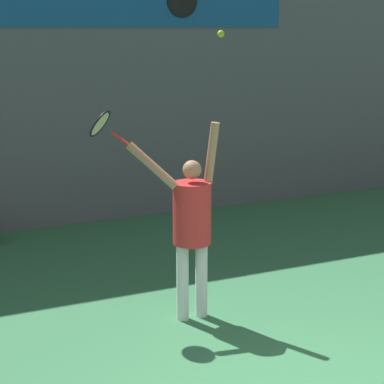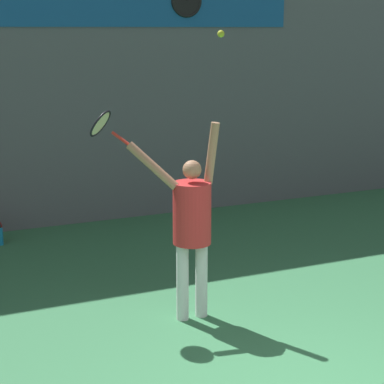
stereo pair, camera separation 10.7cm
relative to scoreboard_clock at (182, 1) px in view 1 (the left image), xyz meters
name	(u,v)px [view 1 (the left image)]	position (x,y,z in m)	size (l,w,h in m)	color
back_wall	(90,63)	(-1.51, 0.08, -0.94)	(18.00, 0.10, 5.00)	slate
scoreboard_clock	(182,1)	(0.00, 0.00, 0.00)	(0.52, 0.05, 0.52)	black
tennis_player	(191,220)	(-1.73, -4.07, -2.36)	(0.92, 0.57, 2.10)	white
tennis_racket	(102,125)	(-2.51, -3.56, -1.39)	(0.44, 0.41, 0.36)	red
tennis_ball	(221,34)	(-1.47, -4.19, -0.48)	(0.07, 0.07, 0.07)	#CCDB2D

